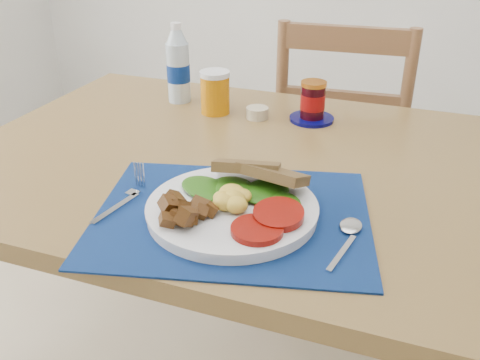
{
  "coord_description": "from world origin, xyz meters",
  "views": [
    {
      "loc": [
        0.29,
        -0.8,
        1.25
      ],
      "look_at": [
        -0.01,
        -0.0,
        0.8
      ],
      "focal_mm": 40.0,
      "sensor_mm": 36.0,
      "label": 1
    }
  ],
  "objects_px": {
    "breakfast_plate": "(228,205)",
    "juice_glass": "(215,93)",
    "chair_far": "(342,130)",
    "water_bottle": "(178,68)",
    "jam_on_saucer": "(313,103)"
  },
  "relations": [
    {
      "from": "juice_glass",
      "to": "water_bottle",
      "type": "bearing_deg",
      "value": 158.42
    },
    {
      "from": "chair_far",
      "to": "juice_glass",
      "type": "bearing_deg",
      "value": 52.44
    },
    {
      "from": "water_bottle",
      "to": "jam_on_saucer",
      "type": "bearing_deg",
      "value": -2.73
    },
    {
      "from": "water_bottle",
      "to": "juice_glass",
      "type": "relative_size",
      "value": 2.05
    },
    {
      "from": "chair_far",
      "to": "juice_glass",
      "type": "xyz_separation_m",
      "value": [
        -0.27,
        -0.41,
        0.22
      ]
    },
    {
      "from": "water_bottle",
      "to": "juice_glass",
      "type": "xyz_separation_m",
      "value": [
        0.13,
        -0.05,
        -0.04
      ]
    },
    {
      "from": "breakfast_plate",
      "to": "water_bottle",
      "type": "height_order",
      "value": "water_bottle"
    },
    {
      "from": "chair_far",
      "to": "water_bottle",
      "type": "height_order",
      "value": "chair_far"
    },
    {
      "from": "breakfast_plate",
      "to": "water_bottle",
      "type": "relative_size",
      "value": 1.39
    },
    {
      "from": "breakfast_plate",
      "to": "juice_glass",
      "type": "xyz_separation_m",
      "value": [
        -0.22,
        0.48,
        0.03
      ]
    },
    {
      "from": "breakfast_plate",
      "to": "juice_glass",
      "type": "relative_size",
      "value": 2.86
    },
    {
      "from": "breakfast_plate",
      "to": "jam_on_saucer",
      "type": "distance_m",
      "value": 0.51
    },
    {
      "from": "chair_far",
      "to": "water_bottle",
      "type": "bearing_deg",
      "value": 37.88
    },
    {
      "from": "breakfast_plate",
      "to": "jam_on_saucer",
      "type": "bearing_deg",
      "value": 83.84
    },
    {
      "from": "chair_far",
      "to": "juice_glass",
      "type": "height_order",
      "value": "chair_far"
    }
  ]
}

